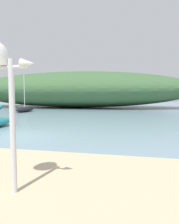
{
  "coord_description": "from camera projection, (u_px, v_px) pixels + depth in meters",
  "views": [
    {
      "loc": [
        6.34,
        -10.73,
        2.25
      ],
      "look_at": [
        3.21,
        3.16,
        1.11
      ],
      "focal_mm": 34.71,
      "sensor_mm": 36.0,
      "label": 1
    }
  ],
  "objects": [
    {
      "name": "sailboat_inner_mooring",
      "position": [
        25.0,
        109.0,
        28.28
      ],
      "size": [
        1.45,
        3.73,
        4.83
      ],
      "color": "black",
      "rests_on": "ground"
    },
    {
      "name": "ground_plane",
      "position": [
        21.0,
        135.0,
        12.0
      ],
      "size": [
        120.0,
        120.0,
        0.0
      ],
      "primitive_type": "plane",
      "color": "#7A99A8"
    },
    {
      "name": "distant_hill",
      "position": [
        74.0,
        90.0,
        38.87
      ],
      "size": [
        41.74,
        14.75,
        6.3
      ],
      "primitive_type": "ellipsoid",
      "color": "#3D6038",
      "rests_on": "ground"
    }
  ]
}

